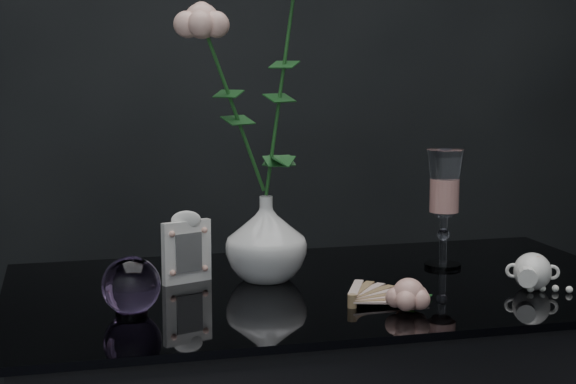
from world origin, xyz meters
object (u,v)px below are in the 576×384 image
object	(u,v)px
wine_glass	(444,209)
loose_rose	(409,295)
picture_frame	(186,247)
paperweight	(131,285)
pearl_jar	(533,270)
vase	(266,239)

from	to	relation	value
wine_glass	loose_rose	distance (m)	0.32
picture_frame	loose_rose	distance (m)	0.39
paperweight	pearl_jar	xyz separation A→B (m)	(0.64, -0.01, -0.01)
paperweight	loose_rose	xyz separation A→B (m)	(0.40, -0.09, -0.02)
pearl_jar	picture_frame	bearing A→B (deg)	-173.44
vase	picture_frame	world-z (taller)	vase
vase	wine_glass	world-z (taller)	wine_glass
wine_glass	paperweight	distance (m)	0.59
paperweight	pearl_jar	bearing A→B (deg)	-1.21
picture_frame	loose_rose	xyz separation A→B (m)	(0.29, -0.25, -0.04)
wine_glass	pearl_jar	xyz separation A→B (m)	(0.08, -0.18, -0.07)
picture_frame	vase	bearing A→B (deg)	-28.15
wine_glass	paperweight	bearing A→B (deg)	-163.59
picture_frame	pearl_jar	size ratio (longest dim) A/B	0.55
loose_rose	wine_glass	bearing A→B (deg)	35.55
wine_glass	picture_frame	bearing A→B (deg)	179.81
vase	loose_rose	world-z (taller)	vase
wine_glass	loose_rose	size ratio (longest dim) A/B	1.46
picture_frame	pearl_jar	bearing A→B (deg)	-39.37
vase	pearl_jar	size ratio (longest dim) A/B	0.65
loose_rose	paperweight	bearing A→B (deg)	147.05
paperweight	pearl_jar	world-z (taller)	paperweight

